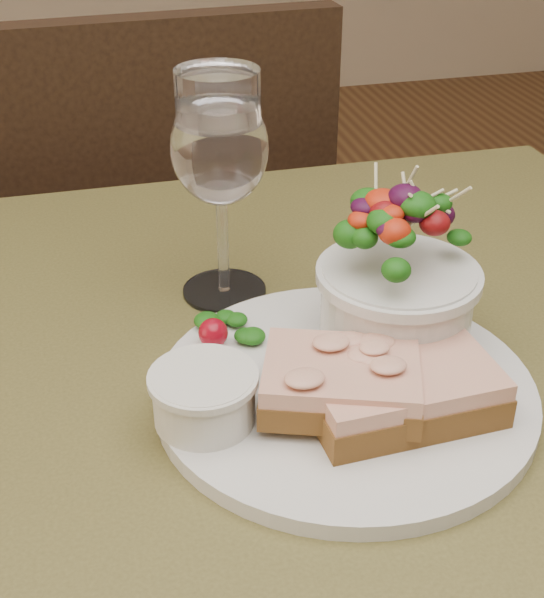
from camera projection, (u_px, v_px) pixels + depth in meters
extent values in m
cube|color=#44401D|center=(300.00, 420.00, 0.59)|extent=(0.80, 0.80, 0.04)
cylinder|color=black|center=(465.00, 439.00, 1.14)|extent=(0.05, 0.05, 0.71)
cube|color=black|center=(158.00, 283.00, 1.31)|extent=(0.44, 0.44, 0.04)
cube|color=black|center=(172.00, 201.00, 1.04)|extent=(0.42, 0.06, 0.45)
cube|color=black|center=(167.00, 396.00, 1.43)|extent=(0.38, 0.38, 0.45)
cylinder|color=silver|center=(345.00, 391.00, 0.58)|extent=(0.26, 0.26, 0.01)
cube|color=#462612|center=(396.00, 391.00, 0.55)|extent=(0.13, 0.10, 0.02)
cube|color=#F0E8B6|center=(398.00, 370.00, 0.54)|extent=(0.12, 0.09, 0.01)
cube|color=#462612|center=(341.00, 389.00, 0.54)|extent=(0.12, 0.11, 0.02)
cube|color=#F0E8B6|center=(342.00, 371.00, 0.53)|extent=(0.12, 0.10, 0.01)
cylinder|color=silver|center=(204.00, 397.00, 0.53)|extent=(0.07, 0.07, 0.04)
cylinder|color=brown|center=(203.00, 378.00, 0.52)|extent=(0.06, 0.06, 0.01)
cylinder|color=silver|center=(396.00, 305.00, 0.60)|extent=(0.11, 0.11, 0.06)
ellipsoid|color=#123B0A|center=(402.00, 236.00, 0.57)|extent=(0.10, 0.10, 0.06)
ellipsoid|color=#123B0A|center=(231.00, 328.00, 0.62)|extent=(0.04, 0.04, 0.01)
sphere|color=maroon|center=(213.00, 333.00, 0.61)|extent=(0.02, 0.02, 0.02)
cylinder|color=white|center=(224.00, 291.00, 0.70)|extent=(0.07, 0.07, 0.00)
cylinder|color=white|center=(223.00, 241.00, 0.68)|extent=(0.01, 0.01, 0.09)
ellipsoid|color=white|center=(220.00, 148.00, 0.63)|extent=(0.08, 0.08, 0.09)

